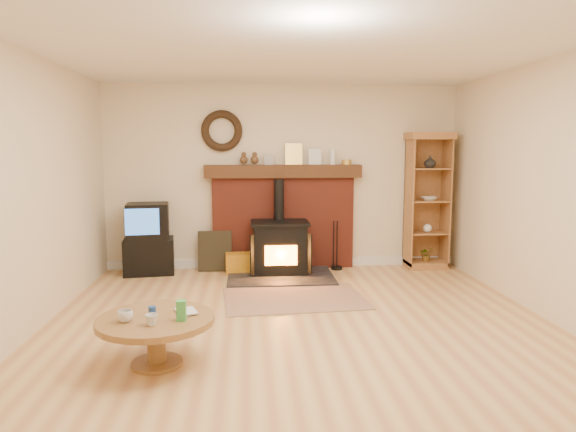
{
  "coord_description": "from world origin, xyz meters",
  "views": [
    {
      "loc": [
        -0.49,
        -4.56,
        1.72
      ],
      "look_at": [
        -0.06,
        1.0,
        0.98
      ],
      "focal_mm": 32.0,
      "sensor_mm": 36.0,
      "label": 1
    }
  ],
  "objects": [
    {
      "name": "ground",
      "position": [
        0.0,
        0.0,
        0.0
      ],
      "size": [
        5.5,
        5.5,
        0.0
      ],
      "primitive_type": "plane",
      "color": "tan",
      "rests_on": "ground"
    },
    {
      "name": "room_shell",
      "position": [
        -0.02,
        0.09,
        1.72
      ],
      "size": [
        5.02,
        5.52,
        2.61
      ],
      "color": "beige",
      "rests_on": "ground"
    },
    {
      "name": "chimney_breast",
      "position": [
        0.0,
        2.67,
        0.8
      ],
      "size": [
        2.2,
        0.22,
        1.78
      ],
      "color": "maroon",
      "rests_on": "ground"
    },
    {
      "name": "wood_stove",
      "position": [
        -0.07,
        2.27,
        0.35
      ],
      "size": [
        1.4,
        1.0,
        1.29
      ],
      "color": "black",
      "rests_on": "ground"
    },
    {
      "name": "area_rug",
      "position": [
        0.02,
        1.12,
        0.01
      ],
      "size": [
        1.67,
        1.22,
        0.01
      ],
      "primitive_type": "cube",
      "rotation": [
        0.0,
        0.0,
        0.08
      ],
      "color": "brown",
      "rests_on": "ground"
    },
    {
      "name": "tv_unit",
      "position": [
        -1.86,
        2.47,
        0.47
      ],
      "size": [
        0.72,
        0.54,
        0.97
      ],
      "color": "black",
      "rests_on": "ground"
    },
    {
      "name": "curio_cabinet",
      "position": [
        2.05,
        2.55,
        0.97
      ],
      "size": [
        0.62,
        0.45,
        1.93
      ],
      "color": "brown",
      "rests_on": "ground"
    },
    {
      "name": "firelog_box",
      "position": [
        -0.59,
        2.4,
        0.14
      ],
      "size": [
        0.45,
        0.3,
        0.27
      ],
      "primitive_type": "cube",
      "rotation": [
        0.0,
        0.0,
        0.07
      ],
      "color": "gold",
      "rests_on": "ground"
    },
    {
      "name": "leaning_painting",
      "position": [
        -0.97,
        2.55,
        0.28
      ],
      "size": [
        0.47,
        0.13,
        0.56
      ],
      "primitive_type": "cube",
      "rotation": [
        -0.17,
        0.0,
        0.0
      ],
      "color": "black",
      "rests_on": "ground"
    },
    {
      "name": "fire_tools",
      "position": [
        0.75,
        2.5,
        0.11
      ],
      "size": [
        0.16,
        0.16,
        0.7
      ],
      "color": "black",
      "rests_on": "ground"
    },
    {
      "name": "coffee_table",
      "position": [
        -1.23,
        -0.59,
        0.32
      ],
      "size": [
        0.93,
        0.93,
        0.56
      ],
      "color": "brown",
      "rests_on": "ground"
    }
  ]
}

